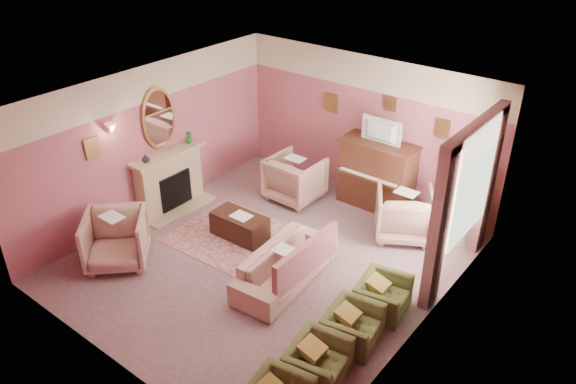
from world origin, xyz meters
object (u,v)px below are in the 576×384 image
Objects in this scene: television at (379,130)px; sofa at (286,259)px; side_table at (458,221)px; olive_chair_c at (353,322)px; olive_chair_d at (383,291)px; piano at (377,175)px; floral_armchair_left at (295,176)px; coffee_table at (240,226)px; floral_armchair_right at (404,212)px; floral_armchair_front at (115,237)px; olive_chair_b at (318,357)px.

sofa is at bearing -87.94° from television.
television is 1.14× the size of side_table.
olive_chair_c is 1.00× the size of olive_chair_d.
floral_armchair_left is (-1.38, -0.76, -0.15)m from piano.
television is 3.07m from coffee_table.
floral_armchair_left is 1.25× the size of olive_chair_c.
floral_armchair_left is at bearing 92.48° from coffee_table.
side_table is at bearing 88.16° from olive_chair_d.
piano is at bearing 92.03° from sofa.
olive_chair_d is at bearing -70.01° from floral_armchair_right.
coffee_table is 3.11m from olive_chair_c.
piano reaches higher than sofa.
side_table reaches higher than coffee_table.
sofa is at bearing -87.97° from piano.
television is at bearing 60.61° from floral_armchair_front.
piano reaches higher than coffee_table.
piano is 4.57m from olive_chair_b.
olive_chair_b is (2.96, -1.78, 0.12)m from coffee_table.
side_table is (1.73, -0.14, -0.30)m from piano.
floral_armchair_right is at bearing 38.96° from coffee_table.
sofa is at bearing 162.64° from olive_chair_c.
floral_armchair_right is 2.87m from olive_chair_c.
floral_armchair_front is 1.25× the size of olive_chair_c.
olive_chair_b is 0.82m from olive_chair_c.
olive_chair_d is (0.71, -1.96, -0.15)m from floral_armchair_right.
olive_chair_b is at bearing -40.09° from sofa.
floral_armchair_left is 4.04m from olive_chair_c.
olive_chair_b is (1.65, -4.24, -0.31)m from piano.
television is at bearing 111.52° from olive_chair_b.
piano is 1.41× the size of floral_armchair_front.
coffee_table is 1.26× the size of olive_chair_c.
piano is at bearing 145.50° from floral_armchair_right.
olive_chair_c is 1.13× the size of side_table.
sofa is 2.64m from floral_armchair_left.
piano reaches higher than floral_armchair_right.
olive_chair_c is at bearing -90.00° from olive_chair_d.
coffee_table is 1.43× the size of side_table.
sofa is at bearing -18.58° from coffee_table.
floral_armchair_left is 1.25× the size of olive_chair_b.
olive_chair_c is (0.71, -2.78, -0.15)m from floral_armchair_right.
floral_armchair_left reaches higher than olive_chair_b.
floral_armchair_front reaches higher than olive_chair_d.
coffee_table is 1.73m from floral_armchair_left.
piano is 1.76m from side_table.
olive_chair_c is (1.65, -3.37, -1.26)m from television.
olive_chair_b is (1.65, -4.19, -1.26)m from television.
olive_chair_d is at bearing 22.45° from floral_armchair_front.
coffee_table is at bearing -87.52° from floral_armchair_left.
floral_armchair_right is at bearing 2.80° from floral_armchair_left.
coffee_table is 1.50m from sofa.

